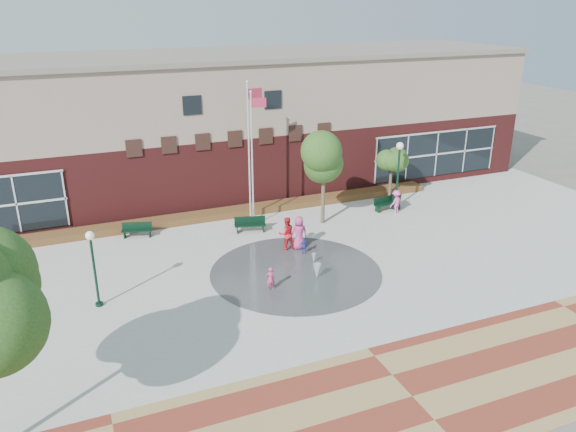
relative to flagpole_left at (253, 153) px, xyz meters
name	(u,v)px	position (x,y,z in m)	size (l,w,h in m)	color
ground	(322,300)	(-0.12, -9.50, -4.41)	(120.00, 120.00, 0.00)	#666056
plaza_concrete	(288,264)	(-0.12, -5.50, -4.40)	(46.00, 18.00, 0.01)	#A8A8A0
paver_band	(412,397)	(-0.12, -16.50, -4.40)	(46.00, 6.00, 0.01)	maroon
splash_pad	(296,272)	(-0.12, -6.50, -4.40)	(8.40, 8.40, 0.01)	#383A3D
library_building	(213,122)	(-0.12, 7.98, 0.24)	(44.40, 10.40, 9.20)	#591C1C
flower_bed	(242,214)	(-0.12, 2.10, -4.41)	(26.00, 1.20, 0.40)	maroon
flagpole_left	(253,153)	(0.00, 0.00, 0.00)	(0.92, 0.22, 7.92)	white
flagpole_right	(250,145)	(0.09, 0.79, 0.26)	(1.01, 0.30, 8.35)	white
lamp_left	(93,261)	(-9.33, -6.20, -2.22)	(0.37, 0.37, 3.53)	black
lamp_right	(398,168)	(9.44, -0.49, -1.75)	(0.45, 0.45, 4.27)	black
bench_left	(137,233)	(-6.66, 0.89, -4.14)	(1.72, 0.90, 0.83)	black
bench_mid	(250,227)	(-0.55, -0.84, -4.12)	(1.85, 0.93, 0.90)	black
bench_right	(386,206)	(8.59, -0.74, -4.12)	(1.80, 0.72, 0.88)	black
trash_can	(396,201)	(9.28, -0.76, -3.89)	(0.63, 0.63, 1.03)	black
tree_mid	(324,160)	(3.90, -1.17, -0.51)	(3.17, 3.17, 5.35)	#433827
tree_small_right	(392,161)	(10.06, 1.26, -1.83)	(2.07, 2.07, 3.53)	#433827
water_jet_a	(317,279)	(0.53, -7.53, -4.41)	(0.39, 0.39, 0.75)	white
water_jet_b	(314,263)	(1.10, -5.94, -4.41)	(0.22, 0.22, 0.50)	white
child_splash	(270,279)	(-1.91, -7.73, -3.83)	(0.42, 0.28, 1.16)	#C13B6D
adult_red	(286,234)	(0.47, -3.85, -3.49)	(0.89, 0.70, 1.84)	red
adult_pink	(299,233)	(1.13, -4.00, -3.50)	(0.89, 0.58, 1.82)	#BF397F
child_blue	(304,246)	(1.11, -4.75, -3.96)	(0.53, 0.22, 0.90)	#2E37A5
person_bench	(396,202)	(8.84, -1.40, -3.67)	(0.96, 0.55, 1.49)	#F256B5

